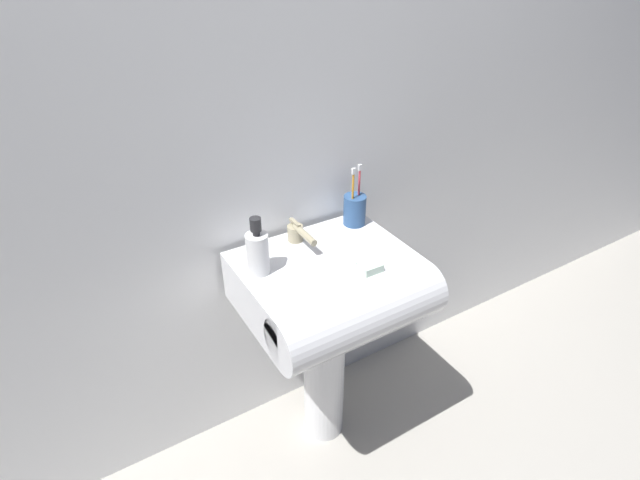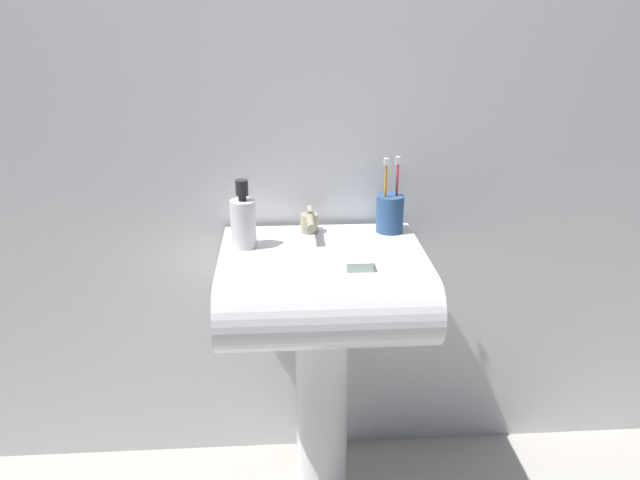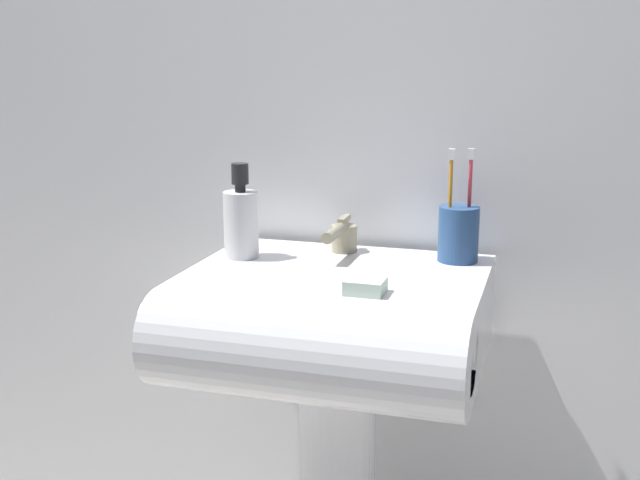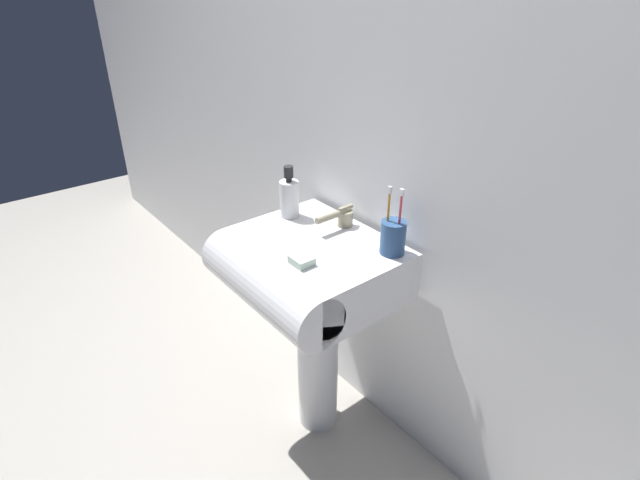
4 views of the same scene
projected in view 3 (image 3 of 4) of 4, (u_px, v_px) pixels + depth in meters
wall_back at (372, 29)px, 1.55m from camera, size 5.00×0.05×2.40m
sink_basin at (329, 324)px, 1.39m from camera, size 0.52×0.47×0.16m
faucet at (342, 236)px, 1.54m from camera, size 0.05×0.15×0.07m
toothbrush_cup at (458, 233)px, 1.48m from camera, size 0.07×0.07×0.21m
soap_bottle at (241, 221)px, 1.50m from camera, size 0.07×0.07×0.18m
bar_soap at (365, 286)px, 1.29m from camera, size 0.06×0.06×0.02m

